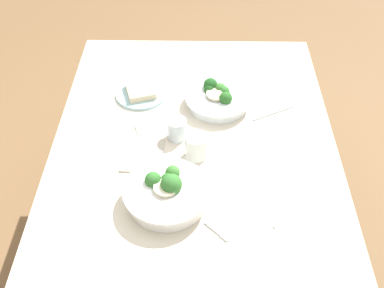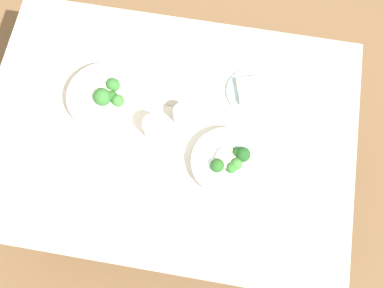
% 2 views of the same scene
% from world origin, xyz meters
% --- Properties ---
extents(ground_plane, '(6.00, 6.00, 0.00)m').
position_xyz_m(ground_plane, '(0.00, 0.00, 0.00)').
color(ground_plane, brown).
extents(dining_table, '(1.42, 1.02, 0.72)m').
position_xyz_m(dining_table, '(0.00, 0.00, 0.61)').
color(dining_table, beige).
rests_on(dining_table, ground_plane).
extents(broccoli_bowl_far, '(0.28, 0.28, 0.11)m').
position_xyz_m(broccoli_bowl_far, '(-0.26, 0.08, 0.75)').
color(broccoli_bowl_far, white).
rests_on(broccoli_bowl_far, dining_table).
extents(broccoli_bowl_near, '(0.26, 0.26, 0.09)m').
position_xyz_m(broccoli_bowl_near, '(0.24, -0.09, 0.75)').
color(broccoli_bowl_near, white).
rests_on(broccoli_bowl_near, dining_table).
extents(bread_side_plate, '(0.20, 0.20, 0.04)m').
position_xyz_m(bread_side_plate, '(0.29, 0.22, 0.73)').
color(bread_side_plate, '#99C6D1').
rests_on(bread_side_plate, dining_table).
extents(water_glass_center, '(0.08, 0.08, 0.09)m').
position_xyz_m(water_glass_center, '(-0.05, -0.01, 0.76)').
color(water_glass_center, silver).
rests_on(water_glass_center, dining_table).
extents(water_glass_side, '(0.07, 0.07, 0.08)m').
position_xyz_m(water_glass_side, '(0.05, 0.06, 0.75)').
color(water_glass_side, silver).
rests_on(water_glass_side, dining_table).
extents(fork_by_far_bowl, '(0.07, 0.08, 0.00)m').
position_xyz_m(fork_by_far_bowl, '(-0.38, -0.07, 0.72)').
color(fork_by_far_bowl, '#B7B7BC').
rests_on(fork_by_far_bowl, dining_table).
extents(fork_by_near_bowl, '(0.10, 0.04, 0.00)m').
position_xyz_m(fork_by_near_bowl, '(0.08, 0.21, 0.72)').
color(fork_by_near_bowl, '#B7B7BC').
rests_on(fork_by_near_bowl, dining_table).
extents(table_knife_left, '(0.09, 0.17, 0.00)m').
position_xyz_m(table_knife_left, '(0.19, -0.30, 0.72)').
color(table_knife_left, '#B7B7BC').
rests_on(table_knife_left, dining_table).
extents(table_knife_right, '(0.15, 0.14, 0.00)m').
position_xyz_m(table_knife_right, '(-0.29, -0.31, 0.72)').
color(table_knife_right, '#B7B7BC').
rests_on(table_knife_right, dining_table).
extents(napkin_folded_upper, '(0.18, 0.15, 0.01)m').
position_xyz_m(napkin_folded_upper, '(-0.05, 0.18, 0.72)').
color(napkin_folded_upper, '#B1A997').
rests_on(napkin_folded_upper, dining_table).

